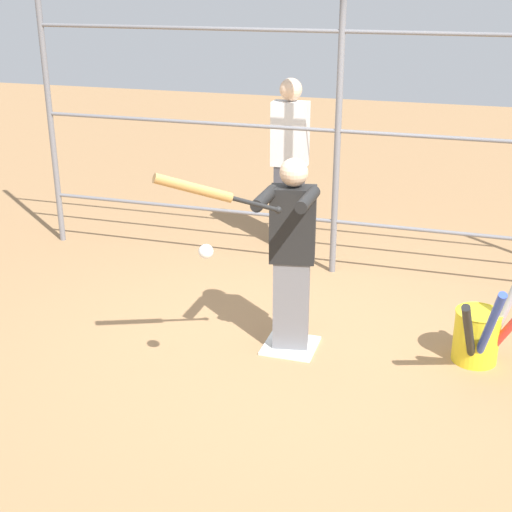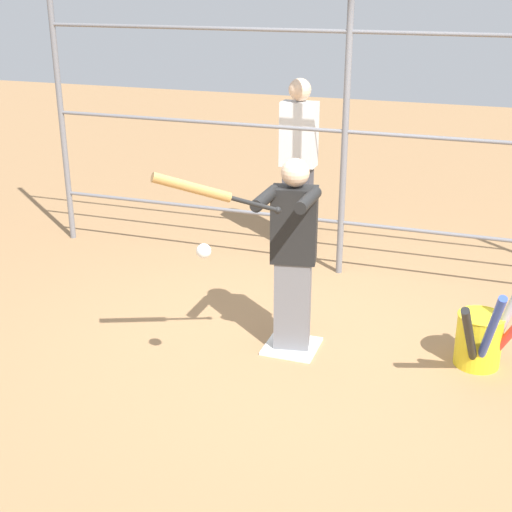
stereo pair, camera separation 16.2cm
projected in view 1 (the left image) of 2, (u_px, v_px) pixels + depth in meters
name	position (u px, v px, depth m)	size (l,w,h in m)	color
ground_plane	(290.00, 347.00, 5.53)	(24.00, 24.00, 0.00)	#9E754C
home_plate	(290.00, 346.00, 5.53)	(0.40, 0.40, 0.02)	white
fence_backstop	(338.00, 131.00, 6.45)	(6.04, 0.06, 2.75)	slate
batter	(292.00, 250.00, 5.22)	(0.38, 0.55, 1.50)	slate
baseball_bat_swinging	(205.00, 191.00, 4.49)	(0.70, 0.56, 0.35)	black
softball_in_flight	(206.00, 252.00, 4.50)	(0.10, 0.10, 0.10)	white
bat_bucket	(480.00, 334.00, 5.22)	(0.62, 0.78, 0.79)	yellow
bystander_behind_fence	(290.00, 162.00, 7.30)	(0.36, 0.22, 1.75)	#3F3F47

